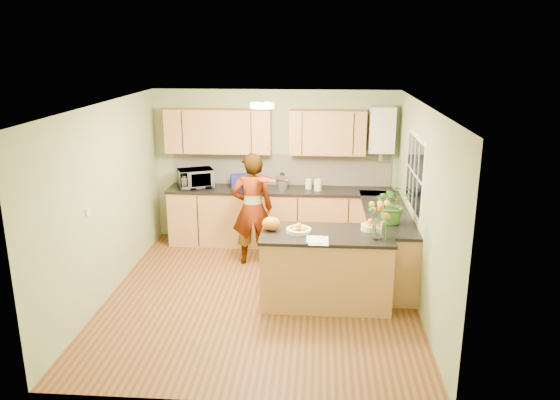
{
  "coord_description": "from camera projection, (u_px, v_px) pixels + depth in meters",
  "views": [
    {
      "loc": [
        0.73,
        -6.56,
        3.22
      ],
      "look_at": [
        0.21,
        0.5,
        1.17
      ],
      "focal_mm": 35.0,
      "sensor_mm": 36.0,
      "label": 1
    }
  ],
  "objects": [
    {
      "name": "kettle",
      "position": [
        282.0,
        181.0,
        8.76
      ],
      "size": [
        0.18,
        0.18,
        0.33
      ],
      "rotation": [
        0.0,
        0.0,
        -0.29
      ],
      "color": "silver",
      "rests_on": "back_counter"
    },
    {
      "name": "wall_back",
      "position": [
        275.0,
        166.0,
        9.04
      ],
      "size": [
        4.0,
        0.02,
        2.5
      ],
      "primitive_type": "cube",
      "color": "#8F9F71",
      "rests_on": "floor"
    },
    {
      "name": "potted_plant",
      "position": [
        393.0,
        204.0,
        7.08
      ],
      "size": [
        0.54,
        0.49,
        0.53
      ],
      "primitive_type": "imported",
      "rotation": [
        0.0,
        0.0,
        0.18
      ],
      "color": "#3E7B29",
      "rests_on": "right_counter"
    },
    {
      "name": "floor",
      "position": [
        261.0,
        295.0,
        7.23
      ],
      "size": [
        4.5,
        4.5,
        0.0
      ],
      "primitive_type": "plane",
      "color": "#583119",
      "rests_on": "ground"
    },
    {
      "name": "back_counter",
      "position": [
        280.0,
        216.0,
        8.96
      ],
      "size": [
        3.64,
        0.62,
        0.94
      ],
      "color": "#AE8545",
      "rests_on": "floor"
    },
    {
      "name": "orange_bag",
      "position": [
        271.0,
        224.0,
        6.86
      ],
      "size": [
        0.25,
        0.21,
        0.17
      ],
      "primitive_type": "ellipsoid",
      "rotation": [
        0.0,
        0.0,
        -0.08
      ],
      "color": "orange",
      "rests_on": "peninsula_island"
    },
    {
      "name": "flower_vase",
      "position": [
        378.0,
        211.0,
        6.47
      ],
      "size": [
        0.29,
        0.29,
        0.54
      ],
      "rotation": [
        0.0,
        0.0,
        -0.25
      ],
      "color": "silver",
      "rests_on": "peninsula_island"
    },
    {
      "name": "wall_front",
      "position": [
        232.0,
        279.0,
        4.73
      ],
      "size": [
        4.0,
        0.02,
        2.5
      ],
      "primitive_type": "cube",
      "color": "#8F9F71",
      "rests_on": "floor"
    },
    {
      "name": "light_switch",
      "position": [
        88.0,
        212.0,
        6.43
      ],
      "size": [
        0.02,
        0.09,
        0.09
      ],
      "primitive_type": "cube",
      "color": "white",
      "rests_on": "wall_left"
    },
    {
      "name": "violinist",
      "position": [
        252.0,
        209.0,
        8.08
      ],
      "size": [
        0.68,
        0.5,
        1.69
      ],
      "primitive_type": "imported",
      "rotation": [
        0.0,
        0.0,
        3.31
      ],
      "color": "tan",
      "rests_on": "floor"
    },
    {
      "name": "orange_bowl",
      "position": [
        370.0,
        226.0,
        6.87
      ],
      "size": [
        0.24,
        0.24,
        0.14
      ],
      "color": "#FAF1C8",
      "rests_on": "peninsula_island"
    },
    {
      "name": "papers",
      "position": [
        319.0,
        241.0,
        6.5
      ],
      "size": [
        0.23,
        0.32,
        0.01
      ],
      "primitive_type": "cube",
      "color": "white",
      "rests_on": "peninsula_island"
    },
    {
      "name": "violin",
      "position": [
        264.0,
        180.0,
        7.71
      ],
      "size": [
        0.61,
        0.53,
        0.15
      ],
      "primitive_type": null,
      "rotation": [
        0.17,
        0.0,
        -0.61
      ],
      "color": "#550E05",
      "rests_on": "violinist"
    },
    {
      "name": "boiler",
      "position": [
        382.0,
        130.0,
        8.58
      ],
      "size": [
        0.4,
        0.3,
        0.86
      ],
      "color": "white",
      "rests_on": "wall_back"
    },
    {
      "name": "microwave",
      "position": [
        196.0,
        178.0,
        8.87
      ],
      "size": [
        0.65,
        0.56,
        0.3
      ],
      "primitive_type": "imported",
      "rotation": [
        0.0,
        0.0,
        0.41
      ],
      "color": "white",
      "rests_on": "back_counter"
    },
    {
      "name": "blue_box",
      "position": [
        239.0,
        181.0,
        8.86
      ],
      "size": [
        0.32,
        0.27,
        0.22
      ],
      "primitive_type": "cube",
      "rotation": [
        0.0,
        0.0,
        0.27
      ],
      "color": "#202896",
      "rests_on": "back_counter"
    },
    {
      "name": "wall_right",
      "position": [
        421.0,
        208.0,
        6.74
      ],
      "size": [
        0.02,
        4.5,
        2.5
      ],
      "primitive_type": "cube",
      "color": "#8F9F71",
      "rests_on": "floor"
    },
    {
      "name": "splashback",
      "position": [
        281.0,
        169.0,
        9.03
      ],
      "size": [
        3.6,
        0.02,
        0.52
      ],
      "primitive_type": "cube",
      "color": "silver",
      "rests_on": "back_counter"
    },
    {
      "name": "jar_cream",
      "position": [
        309.0,
        184.0,
        8.82
      ],
      "size": [
        0.14,
        0.14,
        0.16
      ],
      "primitive_type": "cylinder",
      "rotation": [
        0.0,
        0.0,
        -0.42
      ],
      "color": "#FAF1C8",
      "rests_on": "back_counter"
    },
    {
      "name": "jar_white",
      "position": [
        318.0,
        185.0,
        8.7
      ],
      "size": [
        0.16,
        0.16,
        0.19
      ],
      "primitive_type": "cylinder",
      "rotation": [
        0.0,
        0.0,
        -0.41
      ],
      "color": "white",
      "rests_on": "back_counter"
    },
    {
      "name": "right_counter",
      "position": [
        386.0,
        242.0,
        7.79
      ],
      "size": [
        0.62,
        2.24,
        0.94
      ],
      "color": "#AE8545",
      "rests_on": "floor"
    },
    {
      "name": "upper_cabinets",
      "position": [
        263.0,
        131.0,
        8.72
      ],
      "size": [
        3.2,
        0.34,
        0.7
      ],
      "color": "#AE8545",
      "rests_on": "wall_back"
    },
    {
      "name": "peninsula_island",
      "position": [
        326.0,
        268.0,
        6.91
      ],
      "size": [
        1.64,
        0.84,
        0.94
      ],
      "color": "#AE8545",
      "rests_on": "floor"
    },
    {
      "name": "window_right",
      "position": [
        414.0,
        173.0,
        7.23
      ],
      "size": [
        0.01,
        1.3,
        1.05
      ],
      "color": "white",
      "rests_on": "wall_right"
    },
    {
      "name": "wall_left",
      "position": [
        106.0,
        201.0,
        7.02
      ],
      "size": [
        0.02,
        4.5,
        2.5
      ],
      "primitive_type": "cube",
      "color": "#8F9F71",
      "rests_on": "floor"
    },
    {
      "name": "ceiling",
      "position": [
        259.0,
        105.0,
        6.53
      ],
      "size": [
        4.0,
        4.5,
        0.02
      ],
      "primitive_type": "cube",
      "color": "white",
      "rests_on": "wall_back"
    },
    {
      "name": "ceiling_lamp",
      "position": [
        262.0,
        105.0,
        6.83
      ],
      "size": [
        0.3,
        0.3,
        0.07
      ],
      "color": "#FFEABF",
      "rests_on": "ceiling"
    },
    {
      "name": "fruit_dish",
      "position": [
        299.0,
        229.0,
        6.8
      ],
      "size": [
        0.31,
        0.31,
        0.11
      ],
      "color": "#FAF1C8",
      "rests_on": "peninsula_island"
    }
  ]
}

